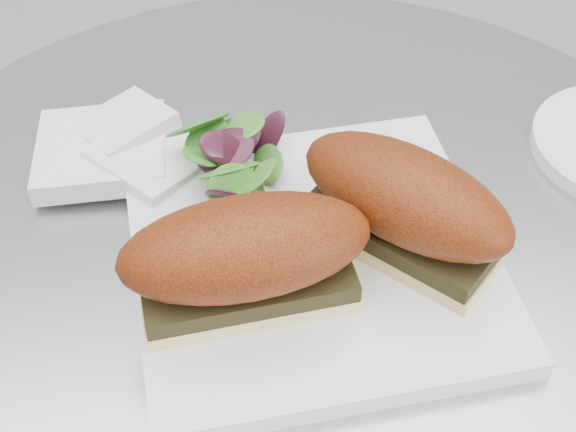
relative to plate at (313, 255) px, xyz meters
name	(u,v)px	position (x,y,z in m)	size (l,w,h in m)	color
table	(298,416)	(0.00, 0.02, -0.25)	(0.70, 0.70, 0.73)	#A8ABAF
plate	(313,255)	(0.00, 0.00, 0.00)	(0.25, 0.25, 0.02)	white
sandwich_left	(246,257)	(-0.05, -0.04, 0.05)	(0.16, 0.08, 0.08)	#FAE69C
sandwich_right	(404,204)	(0.06, -0.01, 0.05)	(0.16, 0.16, 0.08)	#FAE69C
salad	(225,160)	(-0.05, 0.07, 0.03)	(0.10, 0.10, 0.05)	#4D892D
napkin	(128,159)	(-0.12, 0.12, 0.00)	(0.14, 0.14, 0.02)	white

